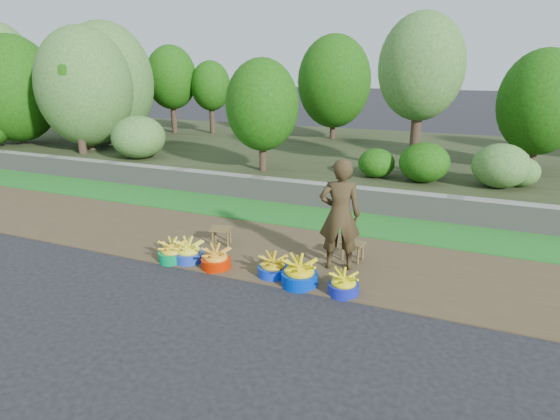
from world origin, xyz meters
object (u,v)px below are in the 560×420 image
at_px(basin_b, 188,252).
at_px(basin_a, 173,252).
at_px(stool_left, 221,231).
at_px(basin_f, 343,285).
at_px(vendor_woman, 340,215).
at_px(basin_e, 299,274).
at_px(basin_d, 273,267).
at_px(stool_right, 353,246).
at_px(basin_c, 216,259).

bearing_deg(basin_b, basin_a, -161.49).
bearing_deg(stool_left, basin_f, -20.69).
height_order(basin_a, stool_left, basin_a).
bearing_deg(basin_a, vendor_woman, 16.86).
bearing_deg(vendor_woman, basin_e, 48.46).
bearing_deg(basin_e, basin_f, -1.81).
xyz_separation_m(basin_d, basin_e, (0.48, -0.11, 0.03)).
relative_size(basin_a, basin_f, 1.07).
bearing_deg(basin_f, vendor_woman, 111.52).
height_order(basin_d, stool_right, basin_d).
bearing_deg(vendor_woman, basin_a, -0.20).
xyz_separation_m(basin_d, vendor_woman, (0.83, 0.67, 0.75)).
height_order(stool_left, vendor_woman, vendor_woman).
bearing_deg(basin_f, basin_b, 177.81).
bearing_deg(basin_a, stool_right, 23.31).
height_order(basin_f, vendor_woman, vendor_woman).
bearing_deg(stool_right, basin_f, -81.21).
distance_m(basin_d, vendor_woman, 1.30).
xyz_separation_m(basin_c, basin_f, (2.10, -0.05, -0.01)).
relative_size(basin_a, stool_left, 1.13).
xyz_separation_m(basin_c, stool_left, (-0.43, 0.91, 0.11)).
bearing_deg(basin_d, basin_f, -6.62).
bearing_deg(basin_c, basin_a, -177.82).
relative_size(basin_a, basin_d, 1.02).
height_order(basin_d, basin_f, basin_d).
xyz_separation_m(basin_c, basin_d, (0.95, 0.09, -0.00)).
bearing_deg(basin_c, basin_d, 5.12).
distance_m(basin_b, vendor_woman, 2.55).
bearing_deg(stool_right, basin_e, -112.65).
relative_size(basin_e, vendor_woman, 0.31).
xyz_separation_m(basin_b, vendor_woman, (2.34, 0.70, 0.74)).
relative_size(basin_b, basin_e, 0.90).
height_order(basin_c, basin_e, basin_e).
bearing_deg(basin_e, basin_a, -179.91).
bearing_deg(basin_e, vendor_woman, 65.52).
relative_size(basin_c, basin_d, 1.02).
relative_size(stool_left, stool_right, 1.05).
relative_size(basin_c, basin_f, 1.07).
distance_m(basin_f, stool_left, 2.70).
bearing_deg(vendor_woman, basin_d, 21.67).
xyz_separation_m(basin_a, stool_left, (0.38, 0.94, 0.11)).
relative_size(basin_e, basin_f, 1.23).
distance_m(stool_left, stool_right, 2.35).
relative_size(stool_left, vendor_woman, 0.24).
xyz_separation_m(basin_e, vendor_woman, (0.36, 0.78, 0.72)).
bearing_deg(basin_c, basin_f, -1.32).
height_order(basin_b, basin_f, basin_b).
bearing_deg(basin_d, basin_b, -178.78).
relative_size(basin_b, basin_d, 1.06).
height_order(basin_a, basin_c, same).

